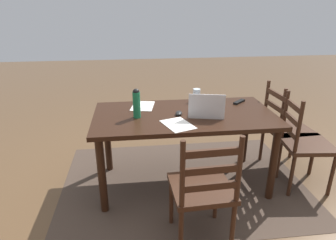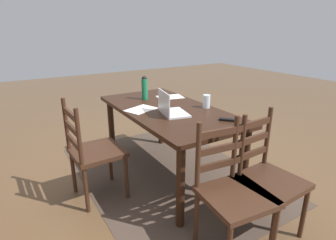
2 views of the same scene
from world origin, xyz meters
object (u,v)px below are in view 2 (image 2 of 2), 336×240
chair_left_near (266,179)px  drinking_glass (206,101)px  tv_remote (229,120)px  chair_left_far (233,192)px  laptop (170,108)px  water_bottle (145,87)px  computer_mouse (163,106)px  chair_far_head (93,152)px  dining_table (168,117)px

chair_left_near → drinking_glass: 1.02m
tv_remote → chair_left_far: bearing=8.9°
laptop → water_bottle: 0.63m
chair_left_near → chair_left_far: 0.34m
chair_left_far → computer_mouse: chair_left_far is taller
chair_left_near → computer_mouse: (1.19, 0.19, 0.31)m
water_bottle → chair_left_near: bearing=-172.4°
chair_left_far → drinking_glass: chair_left_far is taller
chair_left_near → drinking_glass: (0.94, -0.18, 0.36)m
chair_left_far → tv_remote: bearing=-39.3°
chair_left_near → tv_remote: (0.51, -0.08, 0.30)m
chair_left_near → laptop: 1.04m
chair_far_head → drinking_glass: chair_far_head is taller
drinking_glass → laptop: bearing=89.5°
laptop → drinking_glass: (-0.00, -0.44, 0.01)m
chair_left_near → water_bottle: water_bottle is taller
tv_remote → water_bottle: bearing=-116.4°
dining_table → computer_mouse: bearing=22.6°
laptop → dining_table: bearing=-26.2°
laptop → tv_remote: (-0.43, -0.34, -0.05)m
dining_table → chair_left_far: size_ratio=1.77×
tv_remote → computer_mouse: bearing=-109.6°
dining_table → chair_far_head: (-0.00, 0.80, -0.20)m
computer_mouse → tv_remote: (-0.67, -0.28, -0.01)m
chair_left_near → chair_left_far: size_ratio=1.00×
chair_left_far → laptop: bearing=-4.7°
dining_table → water_bottle: size_ratio=6.27×
laptop → chair_left_far: bearing=175.3°
chair_left_near → drinking_glass: bearing=-10.6°
laptop → computer_mouse: 0.25m
drinking_glass → water_bottle: bearing=31.6°
chair_left_near → tv_remote: 0.60m
chair_left_far → water_bottle: size_ratio=3.54×
drinking_glass → chair_left_near: bearing=169.4°
dining_table → drinking_glass: (-0.19, -0.35, 0.16)m
chair_left_far → water_bottle: 1.63m
chair_left_far → drinking_glass: (0.94, -0.51, 0.36)m
dining_table → chair_far_head: size_ratio=1.77×
chair_left_near → water_bottle: bearing=7.6°
water_bottle → drinking_glass: 0.74m
laptop → computer_mouse: (0.24, -0.07, -0.04)m
water_bottle → drinking_glass: water_bottle is taller
computer_mouse → drinking_glass: bearing=-108.4°
water_bottle → chair_far_head: bearing=120.2°
dining_table → laptop: (-0.18, 0.09, 0.15)m
water_bottle → dining_table: bearing=-174.8°
computer_mouse → tv_remote: size_ratio=0.59×
chair_left_near → chair_far_head: (1.13, 0.97, 0.00)m
computer_mouse → dining_table: bearing=-142.4°
chair_left_near → water_bottle: (1.57, 0.21, 0.43)m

